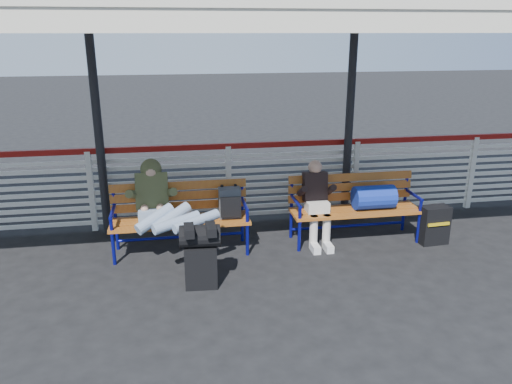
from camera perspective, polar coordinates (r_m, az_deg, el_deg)
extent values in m
plane|color=black|center=(6.03, -0.93, -9.92)|extent=(60.00, 60.00, 0.00)
cube|color=silver|center=(7.55, -3.14, 0.82)|extent=(12.00, 0.04, 1.04)
cube|color=maroon|center=(7.40, -3.22, 5.27)|extent=(12.00, 0.06, 0.08)
cube|color=silver|center=(6.23, -2.42, 20.33)|extent=(12.60, 3.60, 0.16)
cube|color=silver|center=(4.50, 0.61, 19.62)|extent=(12.60, 0.06, 0.30)
cylinder|color=black|center=(7.22, -17.57, 6.58)|extent=(0.12, 0.12, 3.00)
cylinder|color=black|center=(7.60, 10.60, 7.65)|extent=(0.12, 0.12, 3.00)
cube|color=black|center=(5.80, -6.29, -8.46)|extent=(0.38, 0.24, 0.50)
cylinder|color=black|center=(5.64, -6.42, -5.02)|extent=(0.47, 0.29, 0.26)
cube|color=#AB6D21|center=(6.58, -8.61, -3.36)|extent=(1.80, 0.50, 0.04)
cube|color=#AB6D21|center=(6.74, -8.77, -0.42)|extent=(1.80, 0.10, 0.40)
cylinder|color=#0C108E|center=(6.53, -15.99, -6.19)|extent=(0.04, 0.04, 0.45)
cylinder|color=#0C108E|center=(6.54, -0.99, -5.41)|extent=(0.04, 0.04, 0.45)
cylinder|color=#0C108E|center=(6.88, -15.76, -2.89)|extent=(0.04, 0.04, 0.90)
cylinder|color=#0C108E|center=(6.89, -1.59, -2.16)|extent=(0.04, 0.04, 0.90)
cube|color=#4F5257|center=(6.56, -3.03, -1.21)|extent=(0.28, 0.18, 0.40)
cube|color=#AB6D21|center=(7.03, 11.34, -2.12)|extent=(1.80, 0.50, 0.04)
cube|color=#AB6D21|center=(7.17, 10.75, 0.61)|extent=(1.80, 0.10, 0.40)
cylinder|color=#0C108E|center=(6.68, 4.96, -4.97)|extent=(0.04, 0.04, 0.45)
cylinder|color=#0C108E|center=(7.28, 18.07, -3.87)|extent=(0.04, 0.04, 0.45)
cylinder|color=#0C108E|center=(7.03, 4.06, -1.81)|extent=(0.04, 0.04, 0.90)
cylinder|color=#0C108E|center=(7.59, 16.64, -1.01)|extent=(0.04, 0.04, 0.90)
cylinder|color=navy|center=(7.06, 13.33, -0.58)|extent=(0.56, 0.33, 0.33)
cube|color=#8798B6|center=(6.61, -11.70, -2.63)|extent=(0.36, 0.26, 0.18)
cube|color=#4C4C28|center=(6.71, -11.79, 0.04)|extent=(0.42, 0.38, 0.53)
sphere|color=#4C4C28|center=(6.73, -11.92, 2.57)|extent=(0.28, 0.28, 0.28)
sphere|color=tan|center=(6.69, -11.92, 2.40)|extent=(0.21, 0.21, 0.21)
cube|color=black|center=(5.54, -7.66, -4.39)|extent=(0.11, 0.27, 0.10)
cube|color=black|center=(5.55, -5.18, -4.26)|extent=(0.11, 0.27, 0.10)
cube|color=beige|center=(6.86, 6.99, -1.70)|extent=(0.30, 0.24, 0.16)
cube|color=black|center=(6.90, 6.74, 0.64)|extent=(0.32, 0.23, 0.42)
sphere|color=tan|center=(6.85, 6.77, 2.85)|extent=(0.19, 0.19, 0.19)
cylinder|color=beige|center=(6.77, 6.59, -4.56)|extent=(0.11, 0.11, 0.46)
cylinder|color=beige|center=(6.82, 8.05, -4.45)|extent=(0.11, 0.11, 0.46)
cube|color=silver|center=(6.76, 6.76, -6.36)|extent=(0.10, 0.24, 0.10)
cube|color=silver|center=(6.81, 8.23, -6.24)|extent=(0.10, 0.24, 0.10)
cube|color=black|center=(7.31, 19.67, -3.56)|extent=(0.40, 0.25, 0.54)
cube|color=gold|center=(7.20, 20.17, -3.49)|extent=(0.32, 0.05, 0.04)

